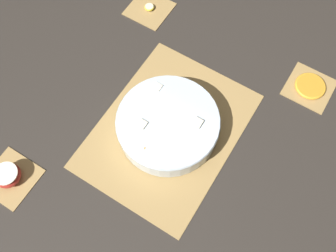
{
  "coord_description": "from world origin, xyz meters",
  "views": [
    {
      "loc": [
        -0.4,
        -0.25,
        1.04
      ],
      "look_at": [
        0.0,
        0.0,
        0.03
      ],
      "focal_mm": 42.0,
      "sensor_mm": 36.0,
      "label": 1
    }
  ],
  "objects": [
    {
      "name": "coaster_mat_far_left",
      "position": [
        -0.35,
        0.29,
        0.0
      ],
      "size": [
        0.14,
        0.14,
        0.01
      ],
      "color": "#A8844C",
      "rests_on": "ground_plane"
    },
    {
      "name": "apple_half",
      "position": [
        -0.35,
        0.29,
        0.03
      ],
      "size": [
        0.07,
        0.07,
        0.04
      ],
      "color": "#B72D23",
      "rests_on": "coaster_mat_far_left"
    },
    {
      "name": "bamboo_mat_center",
      "position": [
        0.0,
        0.0,
        0.0
      ],
      "size": [
        0.5,
        0.38,
        0.01
      ],
      "color": "#A8844C",
      "rests_on": "ground_plane"
    },
    {
      "name": "orange_slice_whole",
      "position": [
        0.35,
        -0.29,
        0.01
      ],
      "size": [
        0.09,
        0.09,
        0.01
      ],
      "color": "orange",
      "rests_on": "coaster_mat_near_right"
    },
    {
      "name": "coaster_mat_near_right",
      "position": [
        0.35,
        -0.29,
        0.0
      ],
      "size": [
        0.14,
        0.14,
        0.01
      ],
      "color": "#A8844C",
      "rests_on": "ground_plane"
    },
    {
      "name": "banana_coin_single",
      "position": [
        0.35,
        0.29,
        0.01
      ],
      "size": [
        0.03,
        0.03,
        0.01
      ],
      "color": "#F4EABC",
      "rests_on": "coaster_mat_far_right"
    },
    {
      "name": "ground_plane",
      "position": [
        0.0,
        0.0,
        0.0
      ],
      "size": [
        6.0,
        6.0,
        0.0
      ],
      "primitive_type": "plane",
      "color": "#2D2823"
    },
    {
      "name": "fruit_salad_bowl",
      "position": [
        0.0,
        0.0,
        0.04
      ],
      "size": [
        0.29,
        0.29,
        0.07
      ],
      "color": "silver",
      "rests_on": "bamboo_mat_center"
    },
    {
      "name": "coaster_mat_far_right",
      "position": [
        0.35,
        0.29,
        0.0
      ],
      "size": [
        0.14,
        0.14,
        0.01
      ],
      "color": "#A8844C",
      "rests_on": "ground_plane"
    }
  ]
}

